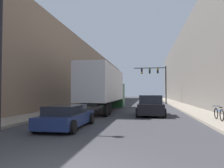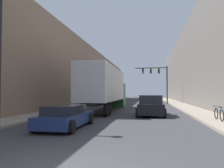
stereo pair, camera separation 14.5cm
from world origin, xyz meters
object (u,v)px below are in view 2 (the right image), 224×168
(semi_truck, at_px, (106,87))
(suv_car, at_px, (151,106))
(sedan_car, at_px, (66,117))
(street_lamp, at_px, (0,30))
(parked_bicycle, at_px, (219,114))
(traffic_signal_gantry, at_px, (158,77))

(semi_truck, distance_m, suv_car, 6.18)
(semi_truck, height_order, sedan_car, semi_truck)
(street_lamp, distance_m, parked_bicycle, 13.21)
(semi_truck, xyz_separation_m, sedan_car, (0.05, -10.95, -1.82))
(semi_truck, bearing_deg, suv_car, -41.09)
(sedan_car, xyz_separation_m, street_lamp, (-2.83, -1.50, 4.35))
(parked_bicycle, bearing_deg, traffic_signal_gantry, 96.42)
(semi_truck, relative_size, street_lamp, 1.73)
(suv_car, bearing_deg, semi_truck, 138.91)
(traffic_signal_gantry, bearing_deg, suv_car, -94.13)
(semi_truck, xyz_separation_m, parked_bicycle, (8.63, -7.46, -1.87))
(sedan_car, bearing_deg, parked_bicycle, 22.09)
(traffic_signal_gantry, relative_size, parked_bicycle, 3.52)
(sedan_car, distance_m, suv_car, 8.32)
(semi_truck, height_order, parked_bicycle, semi_truck)
(sedan_car, relative_size, suv_car, 0.99)
(traffic_signal_gantry, bearing_deg, semi_truck, -110.06)
(traffic_signal_gantry, distance_m, street_lamp, 30.07)
(sedan_car, relative_size, traffic_signal_gantry, 0.70)
(street_lamp, bearing_deg, suv_car, 49.50)
(semi_truck, bearing_deg, street_lamp, -102.61)
(suv_car, xyz_separation_m, street_lamp, (-7.28, -8.53, 4.16))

